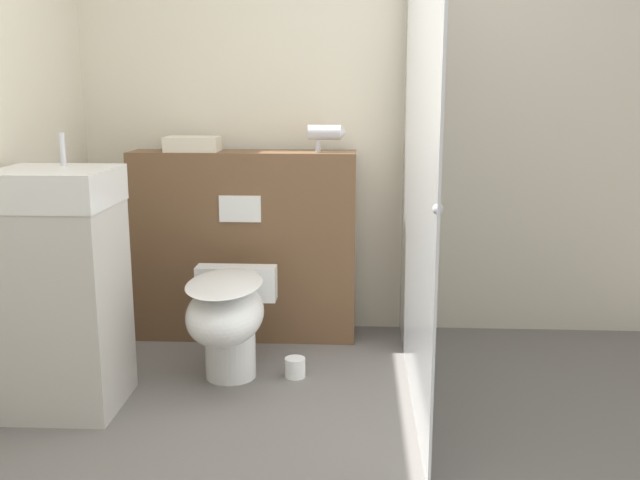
# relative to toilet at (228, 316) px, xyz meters

# --- Properties ---
(wall_back) EXTENTS (8.00, 0.06, 2.50)m
(wall_back) POSITION_rel_toilet_xyz_m (0.41, 0.85, 0.93)
(wall_back) COLOR beige
(wall_back) RESTS_ON ground_plane
(partition_panel) EXTENTS (1.21, 0.26, 1.03)m
(partition_panel) POSITION_rel_toilet_xyz_m (-0.01, 0.63, 0.20)
(partition_panel) COLOR brown
(partition_panel) RESTS_ON ground_plane
(shower_glass) EXTENTS (0.04, 1.74, 2.05)m
(shower_glass) POSITION_rel_toilet_xyz_m (0.86, -0.05, 0.71)
(shower_glass) COLOR silver
(shower_glass) RESTS_ON ground_plane
(toilet) EXTENTS (0.40, 0.65, 0.50)m
(toilet) POSITION_rel_toilet_xyz_m (0.00, 0.00, 0.00)
(toilet) COLOR white
(toilet) RESTS_ON ground_plane
(sink_vanity) EXTENTS (0.48, 0.46, 1.18)m
(sink_vanity) POSITION_rel_toilet_xyz_m (-0.65, -0.30, 0.20)
(sink_vanity) COLOR beige
(sink_vanity) RESTS_ON ground_plane
(hair_drier) EXTENTS (0.20, 0.08, 0.14)m
(hair_drier) POSITION_rel_toilet_xyz_m (0.43, 0.61, 0.81)
(hair_drier) COLOR #B7B7BC
(hair_drier) RESTS_ON partition_panel
(folded_towel) EXTENTS (0.28, 0.18, 0.08)m
(folded_towel) POSITION_rel_toilet_xyz_m (-0.28, 0.62, 0.75)
(folded_towel) COLOR beige
(folded_towel) RESTS_ON partition_panel
(spare_toilet_roll) EXTENTS (0.10, 0.10, 0.10)m
(spare_toilet_roll) POSITION_rel_toilet_xyz_m (0.31, 0.06, -0.27)
(spare_toilet_roll) COLOR white
(spare_toilet_roll) RESTS_ON ground_plane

